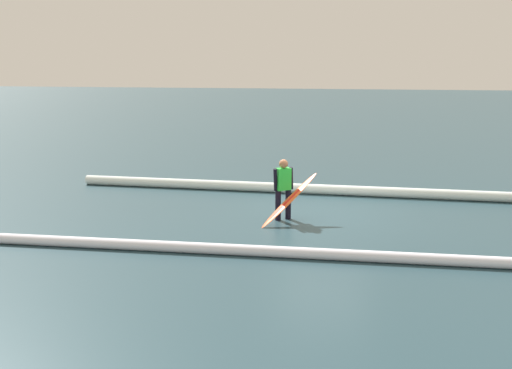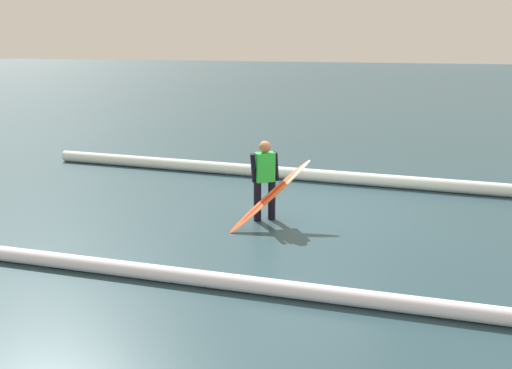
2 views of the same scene
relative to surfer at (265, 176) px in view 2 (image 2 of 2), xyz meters
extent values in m
plane|color=#27414B|center=(-0.83, -0.66, -0.84)|extent=(152.37, 152.37, 0.00)
cylinder|color=black|center=(-0.11, -0.08, -0.47)|extent=(0.14, 0.14, 0.74)
cylinder|color=black|center=(0.11, 0.08, -0.47)|extent=(0.14, 0.14, 0.74)
cube|color=#2DD83F|center=(0.00, 0.00, 0.17)|extent=(0.39, 0.36, 0.54)
sphere|color=#B8744E|center=(0.00, 0.00, 0.55)|extent=(0.22, 0.22, 0.22)
cylinder|color=black|center=(-0.17, -0.13, 0.17)|extent=(0.09, 0.21, 0.56)
cylinder|color=black|center=(0.17, 0.13, 0.17)|extent=(0.09, 0.21, 0.56)
ellipsoid|color=#E55926|center=(-0.20, 0.26, -0.28)|extent=(1.32, 1.39, 1.15)
ellipsoid|color=red|center=(-0.20, 0.26, -0.27)|extent=(0.98, 1.05, 0.93)
cylinder|color=white|center=(-2.48, -3.02, -0.69)|extent=(18.45, 0.32, 0.29)
cylinder|color=white|center=(-1.19, 2.82, -0.73)|extent=(25.17, 1.35, 0.22)
camera|label=1|loc=(-2.10, 13.77, 2.90)|focal=41.16mm
camera|label=2|loc=(-2.69, 8.78, 2.37)|focal=36.47mm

